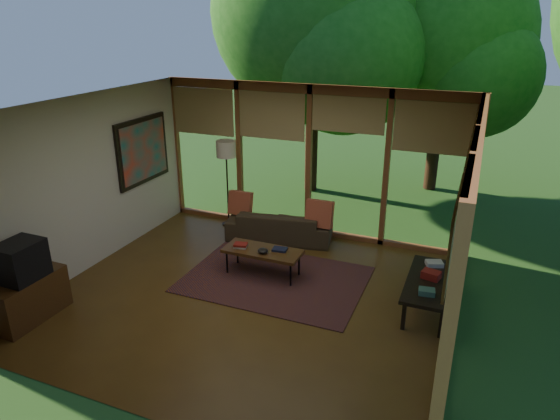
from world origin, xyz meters
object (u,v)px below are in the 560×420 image
at_px(sofa, 280,225).
at_px(side_console, 430,283).
at_px(television, 20,261).
at_px(coffee_table, 263,252).
at_px(floor_lamp, 226,154).
at_px(media_cabinet, 27,298).

height_order(sofa, side_console, sofa).
bearing_deg(side_console, television, -155.41).
bearing_deg(television, coffee_table, 43.88).
xyz_separation_m(sofa, side_console, (2.75, -1.38, 0.14)).
distance_m(sofa, floor_lamp, 1.64).
distance_m(media_cabinet, coffee_table, 3.29).
relative_size(floor_lamp, side_console, 1.18).
height_order(coffee_table, side_console, side_console).
height_order(media_cabinet, floor_lamp, floor_lamp).
relative_size(floor_lamp, coffee_table, 1.38).
height_order(sofa, floor_lamp, floor_lamp).
xyz_separation_m(floor_lamp, side_console, (3.92, -1.62, -1.00)).
relative_size(television, coffee_table, 0.46).
relative_size(media_cabinet, television, 1.82).
xyz_separation_m(television, side_console, (4.85, 2.22, -0.44)).
bearing_deg(side_console, media_cabinet, -155.50).
bearing_deg(floor_lamp, side_console, -22.50).
xyz_separation_m(sofa, media_cabinet, (-2.12, -3.60, 0.03)).
bearing_deg(coffee_table, television, -136.12).
xyz_separation_m(television, coffee_table, (2.36, 2.27, -0.46)).
relative_size(sofa, television, 3.36).
relative_size(sofa, floor_lamp, 1.12).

